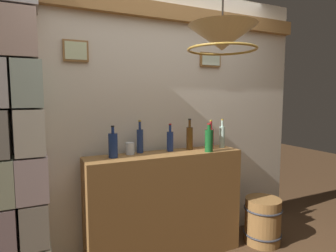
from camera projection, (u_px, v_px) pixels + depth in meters
name	position (u px, v px, depth m)	size (l,w,h in m)	color
panelled_rear_partition	(155.00, 114.00, 2.70)	(3.27, 0.15, 2.51)	beige
stone_pillar	(13.00, 133.00, 2.07)	(0.44, 0.35, 2.44)	#BDB496
bar_shelf_unit	(166.00, 206.00, 2.57)	(1.44, 0.33, 0.98)	olive
liquor_bottle_tequila	(211.00, 138.00, 2.72)	(0.06, 0.06, 0.28)	maroon
liquor_bottle_rye	(190.00, 138.00, 2.69)	(0.06, 0.06, 0.30)	brown
liquor_bottle_brandy	(170.00, 141.00, 2.61)	(0.06, 0.06, 0.26)	navy
liquor_bottle_rum	(140.00, 140.00, 2.53)	(0.06, 0.06, 0.30)	navy
liquor_bottle_vodka	(113.00, 145.00, 2.33)	(0.08, 0.08, 0.27)	navy
liquor_bottle_sherry	(209.00, 140.00, 2.58)	(0.07, 0.07, 0.26)	#175724
liquor_bottle_scotch	(222.00, 136.00, 2.79)	(0.05, 0.05, 0.28)	#ADCDBC
glass_tumbler_rocks	(130.00, 148.00, 2.47)	(0.08, 0.08, 0.11)	silver
pendant_lamp	(222.00, 39.00, 1.83)	(0.46, 0.46, 0.44)	beige
wooden_barrel	(263.00, 221.00, 2.87)	(0.38, 0.38, 0.46)	olive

